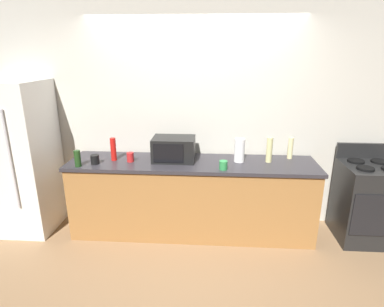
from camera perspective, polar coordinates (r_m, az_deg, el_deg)
ground_plane at (r=3.69m, az=-0.44°, el=-16.94°), size 8.00×8.00×0.00m
back_wall at (r=3.91m, az=0.41°, el=6.74°), size 6.40×0.10×2.70m
counter_run at (r=3.80m, az=0.00°, el=-7.89°), size 2.84×0.64×0.90m
refrigerator at (r=4.28m, az=-28.53°, el=-0.70°), size 0.72×0.73×1.80m
stove_range at (r=4.18m, az=28.77°, el=-7.62°), size 0.60×0.61×1.08m
microwave at (r=3.65m, az=-3.30°, el=0.82°), size 0.48×0.35×0.27m
paper_towel_roll at (r=3.64m, az=8.53°, el=0.59°), size 0.12×0.12×0.27m
bottle_hot_sauce at (r=3.76m, az=-13.94°, el=0.76°), size 0.06×0.06×0.27m
bottle_wine at (r=3.68m, az=-19.87°, el=-0.85°), size 0.07×0.07×0.18m
bottle_vinegar at (r=3.69m, az=13.72°, el=0.64°), size 0.07×0.07×0.29m
bottle_hand_soap at (r=3.88m, az=17.26°, el=0.93°), size 0.06×0.06×0.25m
mug_red at (r=3.69m, az=-11.02°, el=-0.64°), size 0.08×0.08×0.11m
mug_black at (r=3.71m, az=-17.05°, el=-1.04°), size 0.09×0.09×0.10m
mug_green at (r=3.40m, az=5.65°, el=-2.09°), size 0.09×0.09×0.09m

